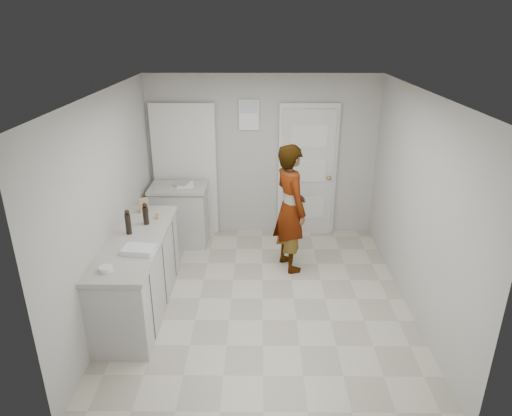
{
  "coord_description": "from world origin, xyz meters",
  "views": [
    {
      "loc": [
        -0.04,
        -4.81,
        3.18
      ],
      "look_at": [
        -0.08,
        0.4,
        1.05
      ],
      "focal_mm": 32.0,
      "sensor_mm": 36.0,
      "label": 1
    }
  ],
  "objects_px": {
    "oil_cruet_a": "(146,214)",
    "oil_cruet_b": "(128,222)",
    "cake_mix_box": "(144,205)",
    "baking_dish": "(139,250)",
    "person": "(290,208)",
    "egg_bowl": "(106,269)",
    "spice_jar": "(158,215)"
  },
  "relations": [
    {
      "from": "person",
      "to": "spice_jar",
      "type": "relative_size",
      "value": 20.25
    },
    {
      "from": "person",
      "to": "oil_cruet_a",
      "type": "relative_size",
      "value": 6.41
    },
    {
      "from": "oil_cruet_b",
      "to": "egg_bowl",
      "type": "xyz_separation_m",
      "value": [
        0.0,
        -0.85,
        -0.12
      ]
    },
    {
      "from": "spice_jar",
      "to": "egg_bowl",
      "type": "distance_m",
      "value": 1.32
    },
    {
      "from": "oil_cruet_a",
      "to": "egg_bowl",
      "type": "relative_size",
      "value": 2.11
    },
    {
      "from": "cake_mix_box",
      "to": "spice_jar",
      "type": "xyz_separation_m",
      "value": [
        0.22,
        -0.2,
        -0.05
      ]
    },
    {
      "from": "oil_cruet_a",
      "to": "oil_cruet_b",
      "type": "xyz_separation_m",
      "value": [
        -0.14,
        -0.27,
        0.01
      ]
    },
    {
      "from": "spice_jar",
      "to": "oil_cruet_b",
      "type": "xyz_separation_m",
      "value": [
        -0.25,
        -0.44,
        0.1
      ]
    },
    {
      "from": "person",
      "to": "oil_cruet_a",
      "type": "xyz_separation_m",
      "value": [
        -1.77,
        -0.63,
        0.18
      ]
    },
    {
      "from": "oil_cruet_b",
      "to": "cake_mix_box",
      "type": "bearing_deg",
      "value": 87.84
    },
    {
      "from": "spice_jar",
      "to": "egg_bowl",
      "type": "bearing_deg",
      "value": -100.79
    },
    {
      "from": "cake_mix_box",
      "to": "baking_dish",
      "type": "xyz_separation_m",
      "value": [
        0.2,
        -1.09,
        -0.07
      ]
    },
    {
      "from": "spice_jar",
      "to": "baking_dish",
      "type": "xyz_separation_m",
      "value": [
        -0.02,
        -0.89,
        -0.02
      ]
    },
    {
      "from": "person",
      "to": "egg_bowl",
      "type": "bearing_deg",
      "value": 110.48
    },
    {
      "from": "baking_dish",
      "to": "egg_bowl",
      "type": "relative_size",
      "value": 2.71
    },
    {
      "from": "cake_mix_box",
      "to": "egg_bowl",
      "type": "distance_m",
      "value": 1.49
    },
    {
      "from": "person",
      "to": "egg_bowl",
      "type": "height_order",
      "value": "person"
    },
    {
      "from": "person",
      "to": "oil_cruet_a",
      "type": "bearing_deg",
      "value": 87.51
    },
    {
      "from": "baking_dish",
      "to": "egg_bowl",
      "type": "distance_m",
      "value": 0.46
    },
    {
      "from": "cake_mix_box",
      "to": "baking_dish",
      "type": "distance_m",
      "value": 1.11
    },
    {
      "from": "cake_mix_box",
      "to": "oil_cruet_b",
      "type": "distance_m",
      "value": 0.64
    },
    {
      "from": "oil_cruet_b",
      "to": "baking_dish",
      "type": "relative_size",
      "value": 0.84
    },
    {
      "from": "spice_jar",
      "to": "cake_mix_box",
      "type": "bearing_deg",
      "value": 138.47
    },
    {
      "from": "person",
      "to": "baking_dish",
      "type": "height_order",
      "value": "person"
    },
    {
      "from": "baking_dish",
      "to": "egg_bowl",
      "type": "bearing_deg",
      "value": -119.14
    },
    {
      "from": "spice_jar",
      "to": "oil_cruet_a",
      "type": "distance_m",
      "value": 0.22
    },
    {
      "from": "baking_dish",
      "to": "egg_bowl",
      "type": "xyz_separation_m",
      "value": [
        -0.22,
        -0.4,
        -0.0
      ]
    },
    {
      "from": "egg_bowl",
      "to": "baking_dish",
      "type": "bearing_deg",
      "value": 60.86
    },
    {
      "from": "person",
      "to": "baking_dish",
      "type": "bearing_deg",
      "value": 106.65
    },
    {
      "from": "spice_jar",
      "to": "oil_cruet_b",
      "type": "bearing_deg",
      "value": -119.29
    },
    {
      "from": "oil_cruet_a",
      "to": "baking_dish",
      "type": "relative_size",
      "value": 0.78
    },
    {
      "from": "oil_cruet_b",
      "to": "baking_dish",
      "type": "bearing_deg",
      "value": -63.54
    }
  ]
}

